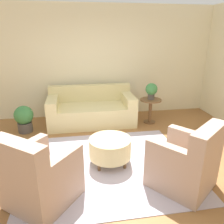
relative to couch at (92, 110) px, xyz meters
name	(u,v)px	position (x,y,z in m)	size (l,w,h in m)	color
ground_plane	(109,165)	(0.13, -1.93, -0.32)	(16.00, 16.00, 0.00)	#996638
wall_back	(93,62)	(0.13, 0.66, 1.08)	(9.07, 0.12, 2.80)	beige
rug	(109,165)	(0.13, -1.93, -0.32)	(2.71, 2.38, 0.01)	#BCB2C1
couch	(92,110)	(0.00, 0.00, 0.00)	(2.05, 1.00, 0.88)	beige
armchair_left	(39,178)	(-0.86, -2.66, 0.06)	(1.08, 1.08, 0.99)	tan
armchair_right	(186,164)	(1.13, -2.66, 0.06)	(1.08, 1.08, 0.99)	tan
ottoman_table	(110,148)	(0.17, -1.87, -0.03)	(0.71, 0.71, 0.44)	beige
side_table	(150,107)	(1.43, -0.23, 0.09)	(0.52, 0.52, 0.60)	brown
potted_plant_on_side_table	(151,90)	(1.43, -0.23, 0.51)	(0.28, 0.28, 0.39)	#4C4742
potted_plant_floor	(24,118)	(-1.52, -0.30, 0.01)	(0.41, 0.41, 0.61)	#4C4742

